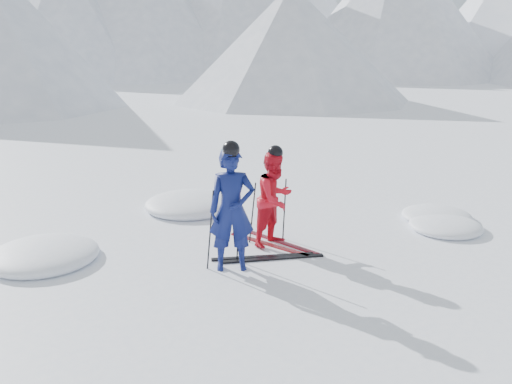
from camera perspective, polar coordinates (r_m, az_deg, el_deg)
ground at (r=9.63m, az=10.41°, el=-5.61°), size 160.00×160.00×0.00m
skier_blue at (r=8.26m, az=-2.56°, el=-1.90°), size 0.83×0.70×1.92m
skier_red at (r=9.31m, az=2.00°, el=-0.72°), size 0.96×0.84×1.65m
pole_blue_left at (r=8.37m, az=-4.84°, el=-4.03°), size 0.13×0.09×1.28m
pole_blue_right at (r=8.68m, az=-1.85°, el=-3.23°), size 0.13×0.08×1.28m
pole_red_left at (r=9.45m, az=-0.37°, el=-2.22°), size 0.11×0.09×1.10m
pole_red_right at (r=9.66m, az=3.01°, el=-1.82°), size 0.11×0.08×1.10m
ski_worn_left at (r=9.51m, az=1.34°, el=-5.52°), size 0.66×1.63×0.03m
ski_worn_right at (r=9.63m, az=2.56°, el=-5.25°), size 0.55×1.66×0.03m
ski_loose_a at (r=8.98m, az=0.73°, el=-6.83°), size 1.61×0.72×0.03m
ski_loose_b at (r=8.91m, az=1.78°, el=-7.02°), size 1.63×0.66×0.03m
snow_lumps at (r=10.44m, az=-3.37°, el=-3.66°), size 8.73×5.30×0.42m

